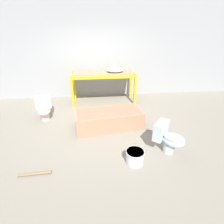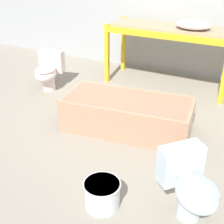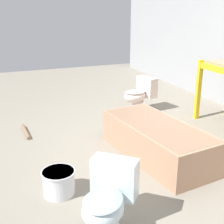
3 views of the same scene
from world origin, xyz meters
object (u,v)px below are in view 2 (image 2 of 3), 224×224
at_px(bathtub_main, 127,112).
at_px(bucket_white, 102,194).
at_px(toilet_near, 48,70).
at_px(toilet_far, 190,185).
at_px(sink_basin, 193,25).

relative_size(bathtub_main, bucket_white, 4.90).
bearing_deg(toilet_near, toilet_far, -44.14).
height_order(sink_basin, toilet_near, sink_basin).
height_order(sink_basin, toilet_far, sink_basin).
bearing_deg(toilet_far, bathtub_main, 86.97).
relative_size(sink_basin, bucket_white, 1.55).
xyz_separation_m(bathtub_main, toilet_near, (-1.70, 0.61, 0.08)).
distance_m(bathtub_main, bucket_white, 1.41).
distance_m(sink_basin, bathtub_main, 1.86).
bearing_deg(sink_basin, bucket_white, -89.97).
bearing_deg(toilet_near, bucket_white, -56.30).
height_order(toilet_near, bucket_white, toilet_near).
bearing_deg(bucket_white, sink_basin, 90.03).
bearing_deg(bathtub_main, toilet_near, 153.55).
bearing_deg(toilet_far, sink_basin, 57.19).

